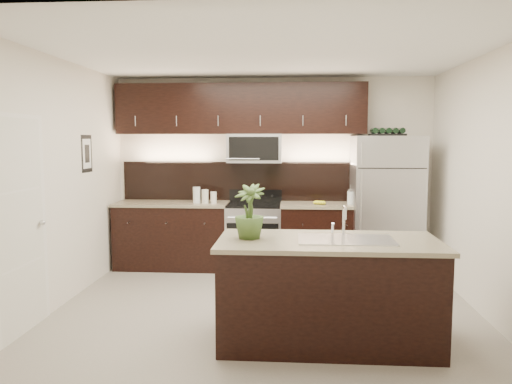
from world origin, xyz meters
TOP-DOWN VIEW (x-y plane):
  - ground at (0.00, 0.00)m, footprint 4.50×4.50m
  - room_walls at (-0.11, -0.04)m, footprint 4.52×4.02m
  - counter_run at (-0.46, 1.69)m, footprint 3.51×0.65m
  - upper_fixtures at (-0.43, 1.84)m, footprint 3.49×0.40m
  - island at (0.60, -0.83)m, footprint 1.96×0.96m
  - sink_faucet at (0.75, -0.82)m, footprint 0.84×0.50m
  - refrigerator at (1.55, 1.63)m, footprint 0.90×0.81m
  - wine_rack at (1.55, 1.63)m, footprint 0.46×0.29m
  - plant at (-0.10, -0.82)m, footprint 0.34×0.34m
  - canisters at (-0.96, 1.63)m, footprint 0.34×0.12m
  - french_press at (1.08, 1.64)m, footprint 0.09×0.09m
  - bananas at (0.61, 1.61)m, footprint 0.21×0.18m

SIDE VIEW (x-z plane):
  - ground at x=0.00m, z-range 0.00..0.00m
  - counter_run at x=-0.46m, z-range 0.00..0.94m
  - island at x=0.60m, z-range 0.00..0.94m
  - refrigerator at x=1.55m, z-range 0.00..1.87m
  - sink_faucet at x=0.75m, z-range 0.81..1.10m
  - bananas at x=0.61m, z-range 0.94..1.00m
  - canisters at x=-0.96m, z-range 0.93..1.15m
  - french_press at x=1.08m, z-range 0.91..1.18m
  - plant at x=-0.10m, z-range 0.94..1.43m
  - room_walls at x=-0.11m, z-range 0.34..3.05m
  - wine_rack at x=1.55m, z-range 1.87..1.97m
  - upper_fixtures at x=-0.43m, z-range 1.31..2.97m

